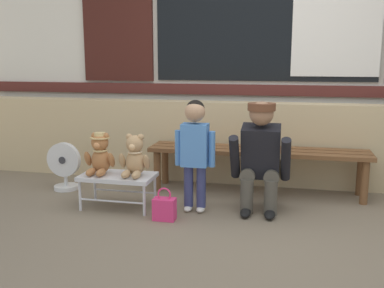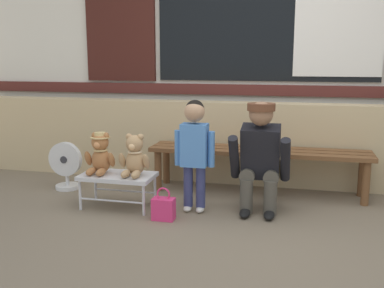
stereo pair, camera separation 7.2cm
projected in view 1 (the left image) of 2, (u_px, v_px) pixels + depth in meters
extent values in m
plane|color=#756651|center=(242.00, 233.00, 3.37)|extent=(60.00, 60.00, 0.00)
cube|color=tan|center=(258.00, 143.00, 4.65)|extent=(7.69, 0.25, 0.85)
cube|color=silver|center=(265.00, 15.00, 4.91)|extent=(7.85, 0.20, 3.53)
cube|color=#56231E|center=(262.00, 90.00, 4.94)|extent=(7.22, 0.04, 0.12)
cube|color=black|center=(265.00, 15.00, 4.80)|extent=(2.40, 0.03, 1.40)
cube|color=silver|center=(337.00, 14.00, 4.62)|extent=(0.90, 0.02, 1.29)
cube|color=#3D1914|center=(117.00, 18.00, 5.15)|extent=(0.84, 0.05, 1.43)
cube|color=brown|center=(256.00, 154.00, 4.16)|extent=(2.10, 0.11, 0.04)
cube|color=brown|center=(258.00, 151.00, 4.30)|extent=(2.10, 0.11, 0.04)
cube|color=brown|center=(259.00, 148.00, 4.44)|extent=(2.10, 0.11, 0.04)
cylinder|color=brown|center=(157.00, 171.00, 4.42)|extent=(0.07, 0.07, 0.40)
cylinder|color=brown|center=(165.00, 165.00, 4.68)|extent=(0.07, 0.07, 0.40)
cylinder|color=brown|center=(365.00, 183.00, 4.00)|extent=(0.07, 0.07, 0.40)
cylinder|color=brown|center=(360.00, 175.00, 4.27)|extent=(0.07, 0.07, 0.40)
cube|color=silver|center=(118.00, 177.00, 3.89)|extent=(0.64, 0.36, 0.04)
cylinder|color=silver|center=(80.00, 196.00, 3.84)|extent=(0.02, 0.02, 0.26)
cylinder|color=silver|center=(95.00, 186.00, 4.13)|extent=(0.02, 0.02, 0.26)
cylinder|color=silver|center=(144.00, 201.00, 3.71)|extent=(0.02, 0.02, 0.26)
cylinder|color=silver|center=(155.00, 190.00, 4.00)|extent=(0.02, 0.02, 0.26)
cylinder|color=silver|center=(112.00, 201.00, 3.78)|extent=(0.58, 0.02, 0.02)
cylinder|color=silver|center=(125.00, 191.00, 4.07)|extent=(0.58, 0.02, 0.02)
ellipsoid|color=#A86B3D|center=(101.00, 161.00, 3.92)|extent=(0.17, 0.14, 0.22)
sphere|color=#A86B3D|center=(100.00, 142.00, 3.88)|extent=(0.15, 0.15, 0.15)
sphere|color=#E1955B|center=(97.00, 145.00, 3.83)|extent=(0.06, 0.06, 0.06)
sphere|color=#A86B3D|center=(94.00, 135.00, 3.89)|extent=(0.06, 0.06, 0.06)
ellipsoid|color=#A86B3D|center=(88.00, 159.00, 3.91)|extent=(0.06, 0.11, 0.16)
ellipsoid|color=#A86B3D|center=(91.00, 172.00, 3.83)|extent=(0.06, 0.15, 0.06)
sphere|color=#A86B3D|center=(106.00, 136.00, 3.87)|extent=(0.06, 0.06, 0.06)
ellipsoid|color=#A86B3D|center=(111.00, 160.00, 3.86)|extent=(0.06, 0.11, 0.16)
ellipsoid|color=#A86B3D|center=(101.00, 173.00, 3.81)|extent=(0.06, 0.15, 0.06)
torus|color=#D6B775|center=(100.00, 150.00, 3.90)|extent=(0.13, 0.13, 0.02)
cylinder|color=#D6B775|center=(100.00, 138.00, 3.88)|extent=(0.17, 0.17, 0.01)
cylinder|color=#D6B775|center=(100.00, 135.00, 3.87)|extent=(0.10, 0.10, 0.04)
ellipsoid|color=tan|center=(136.00, 163.00, 3.85)|extent=(0.17, 0.14, 0.22)
sphere|color=tan|center=(135.00, 144.00, 3.81)|extent=(0.15, 0.15, 0.15)
sphere|color=#F4C188|center=(133.00, 147.00, 3.76)|extent=(0.06, 0.06, 0.06)
sphere|color=tan|center=(129.00, 137.00, 3.82)|extent=(0.06, 0.06, 0.06)
ellipsoid|color=tan|center=(122.00, 161.00, 3.84)|extent=(0.06, 0.11, 0.16)
ellipsoid|color=tan|center=(126.00, 174.00, 3.77)|extent=(0.06, 0.15, 0.06)
sphere|color=tan|center=(141.00, 137.00, 3.80)|extent=(0.06, 0.06, 0.06)
ellipsoid|color=tan|center=(147.00, 162.00, 3.80)|extent=(0.06, 0.11, 0.16)
ellipsoid|color=tan|center=(136.00, 175.00, 3.75)|extent=(0.06, 0.15, 0.06)
torus|color=beige|center=(135.00, 152.00, 3.83)|extent=(0.13, 0.13, 0.02)
cylinder|color=navy|center=(189.00, 186.00, 3.83)|extent=(0.08, 0.08, 0.36)
ellipsoid|color=silver|center=(188.00, 208.00, 3.84)|extent=(0.07, 0.12, 0.05)
cylinder|color=navy|center=(201.00, 187.00, 3.80)|extent=(0.08, 0.08, 0.36)
ellipsoid|color=silver|center=(201.00, 209.00, 3.82)|extent=(0.07, 0.12, 0.05)
cube|color=#4C84CC|center=(195.00, 145.00, 3.75)|extent=(0.22, 0.15, 0.36)
cylinder|color=#4C84CC|center=(178.00, 148.00, 3.78)|extent=(0.06, 0.06, 0.30)
cylinder|color=#4C84CC|center=(212.00, 149.00, 3.72)|extent=(0.06, 0.06, 0.30)
sphere|color=tan|center=(195.00, 112.00, 3.69)|extent=(0.17, 0.17, 0.17)
sphere|color=black|center=(195.00, 109.00, 3.70)|extent=(0.16, 0.16, 0.16)
cylinder|color=#4C473D|center=(247.00, 196.00, 3.77)|extent=(0.11, 0.11, 0.30)
cylinder|color=#4C473D|center=(249.00, 173.00, 3.88)|extent=(0.13, 0.32, 0.13)
ellipsoid|color=black|center=(245.00, 213.00, 3.72)|extent=(0.09, 0.20, 0.06)
cylinder|color=#4C473D|center=(271.00, 198.00, 3.73)|extent=(0.11, 0.11, 0.30)
cylinder|color=#4C473D|center=(272.00, 174.00, 3.83)|extent=(0.13, 0.32, 0.13)
ellipsoid|color=black|center=(270.00, 214.00, 3.68)|extent=(0.09, 0.20, 0.06)
cube|color=black|center=(261.00, 151.00, 3.79)|extent=(0.32, 0.30, 0.47)
cylinder|color=black|center=(235.00, 157.00, 3.75)|extent=(0.08, 0.28, 0.40)
cylinder|color=black|center=(286.00, 160.00, 3.65)|extent=(0.08, 0.28, 0.40)
sphere|color=#9E7051|center=(261.00, 114.00, 3.66)|extent=(0.20, 0.20, 0.20)
cylinder|color=brown|center=(262.00, 107.00, 3.65)|extent=(0.23, 0.23, 0.06)
cube|color=brown|center=(283.00, 166.00, 3.86)|extent=(0.10, 0.22, 0.16)
cube|color=#E53370|center=(164.00, 209.00, 3.63)|extent=(0.18, 0.11, 0.18)
torus|color=#E53370|center=(164.00, 194.00, 3.60)|extent=(0.11, 0.01, 0.11)
cylinder|color=silver|center=(66.00, 187.00, 4.49)|extent=(0.24, 0.24, 0.04)
cylinder|color=silver|center=(66.00, 180.00, 4.48)|extent=(0.04, 0.04, 0.10)
cylinder|color=silver|center=(64.00, 160.00, 4.42)|extent=(0.34, 0.06, 0.34)
cylinder|color=#333338|center=(64.00, 160.00, 4.42)|extent=(0.07, 0.08, 0.07)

